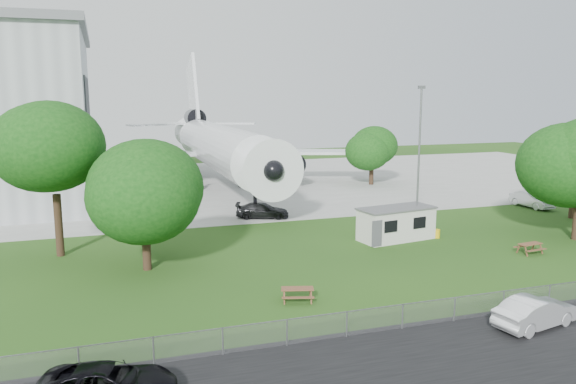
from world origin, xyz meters
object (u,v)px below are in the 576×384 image
object	(u,v)px
picnic_east	(529,253)
car_centre_sedan	(536,312)
airliner	(218,145)
site_cabin	(396,223)
picnic_west	(297,301)

from	to	relation	value
picnic_east	car_centre_sedan	xyz separation A→B (m)	(-9.19, -10.80, 0.78)
airliner	car_centre_sedan	distance (m)	47.89
car_centre_sedan	picnic_east	bearing A→B (deg)	-52.09
site_cabin	car_centre_sedan	size ratio (longest dim) A/B	1.47
site_cabin	picnic_east	size ratio (longest dim) A/B	3.85
airliner	picnic_west	bearing A→B (deg)	-95.21
picnic_east	airliner	bearing A→B (deg)	106.59
airliner	car_centre_sedan	bearing A→B (deg)	-82.29
site_cabin	picnic_west	world-z (taller)	site_cabin
airliner	site_cabin	bearing A→B (deg)	-74.44
site_cabin	picnic_east	bearing A→B (deg)	-42.33
airliner	picnic_east	bearing A→B (deg)	-66.84
site_cabin	picnic_west	size ratio (longest dim) A/B	3.85
picnic_west	site_cabin	bearing A→B (deg)	56.99
airliner	car_centre_sedan	world-z (taller)	airliner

